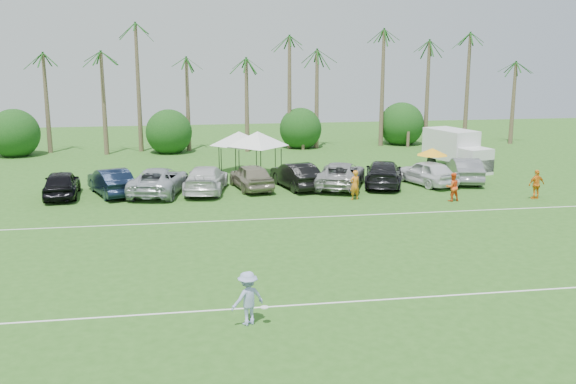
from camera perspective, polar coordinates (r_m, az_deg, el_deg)
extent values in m
plane|color=#2B5D1B|center=(21.49, 4.17, -11.87)|extent=(120.00, 120.00, 0.00)
cube|color=white|center=(23.28, 3.03, -9.87)|extent=(80.00, 0.10, 0.01)
cube|color=white|center=(34.51, -1.18, -2.39)|extent=(80.00, 0.10, 0.01)
cone|color=brown|center=(58.52, -21.56, 7.33)|extent=(0.44, 0.44, 9.00)
cone|color=brown|center=(57.63, -16.70, 8.11)|extent=(0.44, 0.44, 10.00)
cone|color=brown|center=(57.23, -12.71, 8.80)|extent=(0.44, 0.44, 11.00)
cone|color=brown|center=(57.24, -8.61, 7.46)|extent=(0.44, 0.44, 8.00)
cone|color=brown|center=(57.39, -4.59, 8.07)|extent=(0.44, 0.44, 9.00)
cone|color=brown|center=(57.81, -0.60, 8.64)|extent=(0.44, 0.44, 10.00)
cone|color=brown|center=(58.51, 3.32, 9.15)|extent=(0.44, 0.44, 11.00)
cone|color=brown|center=(59.89, 8.02, 7.69)|extent=(0.44, 0.44, 8.00)
cone|color=brown|center=(61.51, 12.54, 8.11)|extent=(0.44, 0.44, 9.00)
cone|color=brown|center=(63.49, 16.80, 8.46)|extent=(0.44, 0.44, 10.00)
cone|color=brown|center=(65.31, 20.03, 8.78)|extent=(0.44, 0.44, 11.00)
cylinder|color=brown|center=(60.34, -22.94, 3.71)|extent=(0.30, 0.30, 1.40)
sphere|color=#113D11|center=(60.20, -23.03, 4.74)|extent=(4.00, 4.00, 4.00)
cylinder|color=brown|center=(58.62, -10.48, 4.26)|extent=(0.30, 0.30, 1.40)
sphere|color=#113D11|center=(58.47, -10.52, 5.32)|extent=(4.00, 4.00, 4.00)
cylinder|color=brown|center=(59.56, 1.17, 4.59)|extent=(0.30, 0.30, 1.40)
sphere|color=#113D11|center=(59.42, 1.18, 5.64)|extent=(4.00, 4.00, 4.00)
cylinder|color=brown|center=(62.13, 10.31, 4.72)|extent=(0.30, 0.30, 1.40)
sphere|color=#113D11|center=(61.99, 10.35, 5.73)|extent=(4.00, 4.00, 4.00)
imported|color=orange|center=(38.94, 5.95, 0.62)|extent=(0.76, 0.62, 1.81)
imported|color=#FA561B|center=(39.61, 14.41, 0.44)|extent=(0.90, 0.73, 1.73)
imported|color=orange|center=(41.74, 21.22, 0.63)|extent=(1.10, 0.56, 1.80)
cube|color=white|center=(50.83, 14.26, 4.16)|extent=(3.30, 4.60, 2.25)
cube|color=white|center=(48.81, 16.33, 2.63)|extent=(2.44, 2.13, 1.89)
cube|color=black|center=(48.35, 16.84, 2.19)|extent=(2.06, 0.83, 0.90)
cube|color=#E5590C|center=(51.61, 15.21, 3.77)|extent=(0.41, 1.39, 0.81)
cylinder|color=black|center=(48.45, 15.35, 1.97)|extent=(0.48, 0.85, 0.81)
cylinder|color=black|center=(49.62, 16.94, 2.12)|extent=(0.48, 0.85, 0.81)
cylinder|color=black|center=(51.33, 12.63, 2.69)|extent=(0.48, 0.85, 0.81)
cylinder|color=black|center=(52.44, 14.19, 2.81)|extent=(0.48, 0.85, 0.81)
cylinder|color=black|center=(46.18, -5.95, 2.63)|extent=(0.06, 0.06, 2.03)
cylinder|color=black|center=(46.43, -2.44, 2.74)|extent=(0.06, 0.06, 2.03)
cylinder|color=black|center=(48.99, -6.15, 3.19)|extent=(0.06, 0.06, 2.03)
cylinder|color=black|center=(49.22, -2.83, 3.29)|extent=(0.06, 0.06, 2.03)
pyramid|color=silver|center=(47.39, -4.38, 5.39)|extent=(4.39, 4.39, 1.02)
cylinder|color=black|center=(44.94, -4.37, 2.44)|extent=(0.06, 0.06, 2.12)
cylinder|color=black|center=(45.28, -0.61, 2.55)|extent=(0.06, 0.06, 2.12)
cylinder|color=black|center=(47.87, -4.68, 3.05)|extent=(0.06, 0.06, 2.12)
cylinder|color=black|center=(48.19, -1.14, 3.16)|extent=(0.06, 0.06, 2.12)
pyramid|color=white|center=(46.24, -2.73, 5.40)|extent=(4.58, 4.58, 1.06)
cylinder|color=black|center=(44.87, 12.64, 2.17)|extent=(0.05, 0.05, 2.13)
cone|color=#FFAB1A|center=(44.70, 12.71, 3.52)|extent=(2.13, 2.13, 0.49)
imported|color=#9AA5DB|center=(21.32, -3.59, -9.40)|extent=(1.35, 1.11, 1.82)
cylinder|color=white|center=(21.40, -2.10, -10.20)|extent=(0.27, 0.27, 0.03)
imported|color=black|center=(41.82, -19.49, 0.70)|extent=(2.36, 5.07, 1.68)
imported|color=black|center=(41.57, -15.45, 0.90)|extent=(3.53, 5.40, 1.68)
imported|color=#A5ABB2|center=(41.15, -11.40, 0.99)|extent=(4.05, 6.52, 1.68)
imported|color=silver|center=(41.22, -7.30, 1.16)|extent=(3.35, 6.12, 1.68)
imported|color=gray|center=(41.80, -3.29, 1.40)|extent=(2.85, 5.21, 1.68)
imported|color=black|center=(42.12, 0.71, 1.50)|extent=(2.92, 5.38, 1.68)
imported|color=#989898|center=(42.43, 4.71, 1.54)|extent=(4.76, 6.65, 1.68)
imported|color=black|center=(43.28, 8.48, 1.66)|extent=(4.08, 6.24, 1.68)
imported|color=white|center=(44.11, 12.19, 1.72)|extent=(3.47, 5.31, 1.68)
imported|color=slate|center=(45.70, 15.42, 1.92)|extent=(2.93, 5.38, 1.68)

